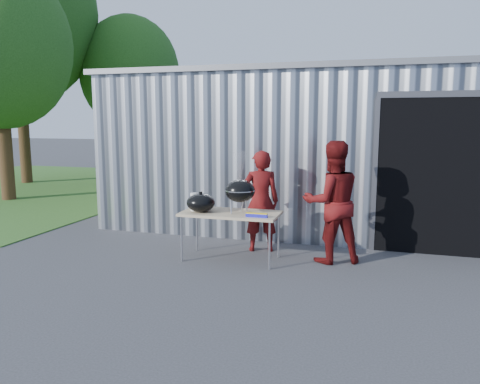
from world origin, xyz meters
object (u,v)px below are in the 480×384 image
(kettle_grill, at_px, (240,186))
(person_bystander, at_px, (332,202))
(person_cook, at_px, (261,201))
(folding_table, at_px, (231,215))

(kettle_grill, xyz_separation_m, person_bystander, (1.34, 0.37, -0.24))
(kettle_grill, height_order, person_bystander, person_bystander)
(kettle_grill, bearing_deg, person_cook, 76.28)
(kettle_grill, bearing_deg, folding_table, 169.02)
(folding_table, relative_size, person_cook, 0.90)
(person_bystander, bearing_deg, kettle_grill, -8.61)
(folding_table, height_order, kettle_grill, kettle_grill)
(kettle_grill, relative_size, person_bystander, 0.51)
(folding_table, height_order, person_bystander, person_bystander)
(folding_table, bearing_deg, person_bystander, 12.84)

